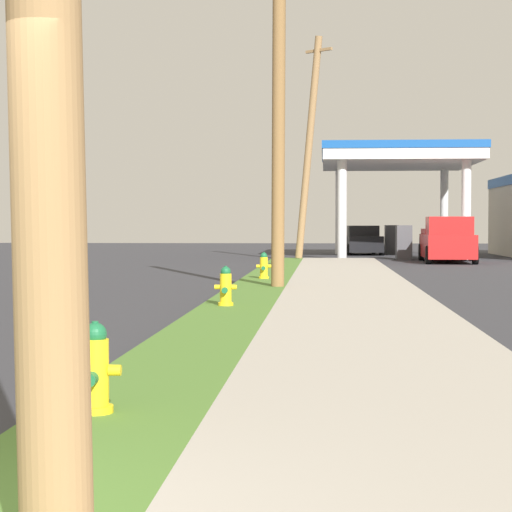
{
  "coord_description": "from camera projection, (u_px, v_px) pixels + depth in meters",
  "views": [
    {
      "loc": [
        2.35,
        -4.29,
        1.65
      ],
      "look_at": [
        0.91,
        16.07,
        0.98
      ],
      "focal_mm": 68.19,
      "sensor_mm": 36.0,
      "label": 1
    }
  ],
  "objects": [
    {
      "name": "fire_hydrant_third",
      "position": [
        264.0,
        267.0,
        27.34
      ],
      "size": [
        0.42,
        0.37,
        0.74
      ],
      "color": "yellow",
      "rests_on": "grass_verge"
    },
    {
      "name": "utility_pole_midground",
      "position": [
        279.0,
        110.0,
        23.66
      ],
      "size": [
        0.55,
        1.37,
        8.46
      ],
      "color": "olive",
      "rests_on": "grass_verge"
    },
    {
      "name": "fire_hydrant_nearest",
      "position": [
        95.0,
        373.0,
        7.85
      ],
      "size": [
        0.42,
        0.38,
        0.74
      ],
      "color": "yellow",
      "rests_on": "grass_verge"
    },
    {
      "name": "car_white_by_far_pump",
      "position": [
        446.0,
        244.0,
        45.64
      ],
      "size": [
        2.15,
        4.59,
        1.57
      ],
      "color": "white",
      "rests_on": "ground"
    },
    {
      "name": "truck_red_at_forecourt",
      "position": [
        447.0,
        241.0,
        41.97
      ],
      "size": [
        2.27,
        5.46,
        1.97
      ],
      "color": "red",
      "rests_on": "ground"
    },
    {
      "name": "car_black_by_near_pump",
      "position": [
        362.0,
        241.0,
        52.88
      ],
      "size": [
        2.23,
        4.62,
        1.57
      ],
      "color": "black",
      "rests_on": "ground"
    },
    {
      "name": "fire_hydrant_second",
      "position": [
        226.0,
        288.0,
        18.23
      ],
      "size": [
        0.42,
        0.38,
        0.74
      ],
      "color": "yellow",
      "rests_on": "grass_verge"
    },
    {
      "name": "fire_hydrant_fourth",
      "position": [
        279.0,
        256.0,
        37.1
      ],
      "size": [
        0.42,
        0.38,
        0.74
      ],
      "color": "yellow",
      "rests_on": "grass_verge"
    },
    {
      "name": "utility_pole_background",
      "position": [
        309.0,
        146.0,
        43.04
      ],
      "size": [
        1.71,
        1.36,
        9.79
      ],
      "color": "#937047",
      "rests_on": "grass_verge"
    }
  ]
}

